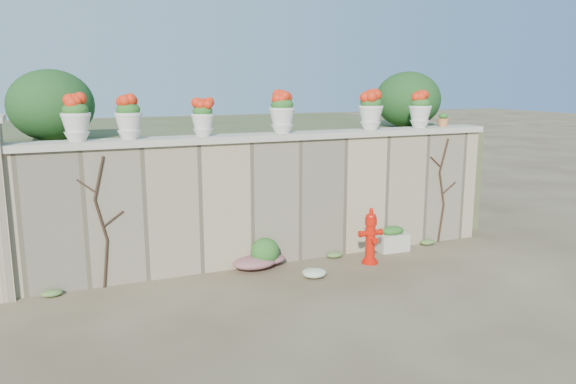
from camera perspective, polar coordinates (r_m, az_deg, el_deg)
name	(u,v)px	position (r m, az deg, el deg)	size (l,w,h in m)	color
ground	(321,298)	(7.85, 3.38, -10.67)	(80.00, 80.00, 0.00)	#4D3B26
stone_wall	(272,201)	(9.13, -1.59, -0.93)	(8.00, 0.40, 2.00)	#9B8967
wall_cap	(272,137)	(8.96, -1.62, 5.65)	(8.10, 0.52, 0.10)	#BCB29F
raised_fill	(218,172)	(12.11, -7.17, 2.04)	(9.00, 6.00, 2.00)	#384C23
back_shrub_left	(51,105)	(9.51, -22.93, 8.11)	(1.30, 1.30, 1.10)	#143814
back_shrub_right	(408,100)	(11.61, 12.09, 9.17)	(1.30, 1.30, 1.10)	#143814
vine_left	(102,221)	(8.33, -18.38, -2.77)	(0.60, 0.04, 1.91)	black
vine_right	(442,189)	(10.55, 15.40, 0.29)	(0.60, 0.04, 1.91)	black
fire_hydrant	(371,236)	(9.18, 8.38, -4.43)	(0.39, 0.28, 0.92)	red
planter_box	(393,239)	(9.99, 10.59, -4.75)	(0.54, 0.33, 0.44)	#BCB29F
green_shrub	(269,249)	(8.98, -1.95, -5.76)	(0.63, 0.56, 0.59)	#1E5119
magenta_clump	(259,260)	(8.95, -2.97, -6.93)	(1.02, 0.68, 0.27)	#B62465
white_flowers	(319,272)	(8.58, 3.15, -8.10)	(0.47, 0.38, 0.17)	white
urn_pot_0	(76,119)	(8.32, -20.74, 6.99)	(0.40, 0.40, 0.63)	beige
urn_pot_1	(129,118)	(8.38, -15.89, 7.25)	(0.39, 0.39, 0.61)	beige
urn_pot_2	(203,118)	(8.59, -8.65, 7.41)	(0.35, 0.35, 0.54)	beige
urn_pot_3	(282,113)	(9.00, -0.60, 8.06)	(0.42, 0.42, 0.65)	beige
urn_pot_4	(371,110)	(9.74, 8.40, 8.20)	(0.42, 0.42, 0.66)	beige
urn_pot_5	(420,110)	(10.31, 13.28, 8.09)	(0.40, 0.40, 0.62)	beige
terracotta_pot	(443,121)	(10.64, 15.49, 7.01)	(0.20, 0.20, 0.24)	#C56F3C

